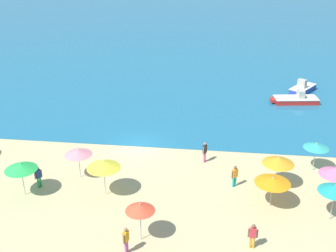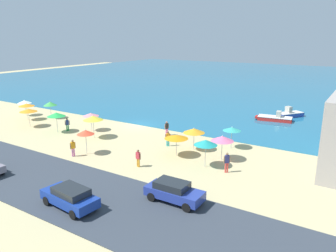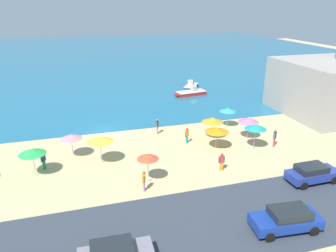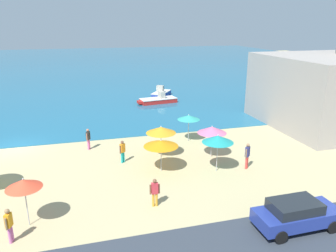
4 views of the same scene
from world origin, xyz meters
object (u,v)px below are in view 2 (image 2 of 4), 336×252
object	(u,v)px
beach_umbrella_10	(194,131)
bather_0	(73,147)
beach_umbrella_8	(91,115)
beach_umbrella_7	(232,129)
beach_umbrella_0	(56,115)
beach_umbrella_12	(24,102)
skiff_offshore	(290,114)
beach_umbrella_11	(222,139)
skiff_nearshore	(275,118)
parked_car_0	(174,191)
parked_car_4	(70,197)
beach_umbrella_3	(50,104)
bather_5	(138,157)
beach_umbrella_5	(28,110)
bather_3	(67,124)
beach_umbrella_2	(93,118)
bather_1	(227,161)
beach_umbrella_9	(206,142)
beach_umbrella_4	(86,132)
bather_4	(168,138)
beach_umbrella_1	(26,105)
beach_umbrella_6	(176,137)
bather_2	(167,127)

from	to	relation	value
beach_umbrella_10	bather_0	distance (m)	12.17
beach_umbrella_8	beach_umbrella_7	bearing A→B (deg)	10.11
beach_umbrella_0	beach_umbrella_12	world-z (taller)	beach_umbrella_0
beach_umbrella_12	skiff_offshore	world-z (taller)	beach_umbrella_12
beach_umbrella_11	skiff_nearshore	size ratio (longest dim) A/B	0.48
parked_car_0	parked_car_4	bearing A→B (deg)	-141.08
beach_umbrella_3	beach_umbrella_8	bearing A→B (deg)	-9.06
beach_umbrella_3	parked_car_0	bearing A→B (deg)	-22.84
bather_5	beach_umbrella_5	bearing A→B (deg)	170.70
bather_5	bather_0	bearing A→B (deg)	-169.92
beach_umbrella_3	beach_umbrella_7	distance (m)	26.83
beach_umbrella_7	beach_umbrella_11	bearing A→B (deg)	-82.06
beach_umbrella_11	bather_3	distance (m)	20.29
skiff_nearshore	beach_umbrella_11	bearing A→B (deg)	-90.97
beach_umbrella_2	beach_umbrella_5	bearing A→B (deg)	-174.80
bather_1	beach_umbrella_8	bearing A→B (deg)	170.51
beach_umbrella_5	beach_umbrella_12	xyz separation A→B (m)	(-6.06, 3.63, -0.11)
beach_umbrella_0	parked_car_0	xyz separation A→B (m)	(21.31, -7.47, -1.38)
beach_umbrella_9	beach_umbrella_2	bearing A→B (deg)	176.11
beach_umbrella_4	bather_4	distance (m)	8.60
beach_umbrella_9	parked_car_4	world-z (taller)	beach_umbrella_9
beach_umbrella_2	beach_umbrella_12	size ratio (longest dim) A/B	1.13
beach_umbrella_8	bather_4	xyz separation A→B (m)	(11.26, 0.06, -1.13)
beach_umbrella_2	parked_car_0	xyz separation A→B (m)	(15.79, -8.14, -1.54)
beach_umbrella_10	bather_5	distance (m)	7.15
beach_umbrella_1	beach_umbrella_11	size ratio (longest dim) A/B	0.99
beach_umbrella_1	beach_umbrella_7	size ratio (longest dim) A/B	1.03
bather_1	bather_3	distance (m)	21.85
bather_3	beach_umbrella_1	bearing A→B (deg)	174.82
beach_umbrella_2	beach_umbrella_12	xyz separation A→B (m)	(-16.61, 2.67, -0.29)
beach_umbrella_7	bather_0	xyz separation A→B (m)	(-12.17, -10.64, -1.12)
beach_umbrella_5	bather_0	bearing A→B (deg)	-19.08
beach_umbrella_11	bather_3	size ratio (longest dim) A/B	1.49
beach_umbrella_8	beach_umbrella_12	bearing A→B (deg)	177.42
bather_1	beach_umbrella_1	bearing A→B (deg)	175.59
beach_umbrella_0	beach_umbrella_1	size ratio (longest dim) A/B	1.04
beach_umbrella_11	parked_car_0	xyz separation A→B (m)	(0.44, -9.51, -1.29)
beach_umbrella_2	parked_car_4	xyz separation A→B (m)	(10.23, -12.62, -1.53)
beach_umbrella_8	beach_umbrella_10	distance (m)	14.20
beach_umbrella_3	beach_umbrella_4	distance (m)	17.14
beach_umbrella_5	beach_umbrella_6	xyz separation A→B (m)	(21.69, 0.95, -0.23)
beach_umbrella_2	beach_umbrella_8	world-z (taller)	beach_umbrella_2
beach_umbrella_12	bather_5	size ratio (longest dim) A/B	1.46
bather_4	bather_3	bearing A→B (deg)	-172.81
beach_umbrella_2	beach_umbrella_11	size ratio (longest dim) A/B	1.11
parked_car_0	parked_car_4	world-z (taller)	parked_car_4
beach_umbrella_3	beach_umbrella_9	size ratio (longest dim) A/B	0.96
beach_umbrella_3	beach_umbrella_4	xyz separation A→B (m)	(15.22, -7.88, 0.11)
beach_umbrella_9	bather_2	xyz separation A→B (m)	(-8.18, 6.39, -1.34)
beach_umbrella_9	beach_umbrella_11	xyz separation A→B (m)	(0.59, 2.37, -0.17)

